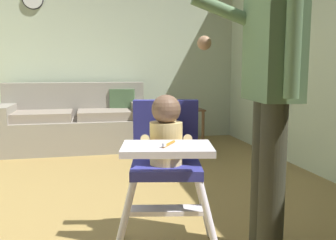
# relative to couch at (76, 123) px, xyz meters

# --- Properties ---
(ground) EXTENTS (6.07, 7.60, 0.10)m
(ground) POSITION_rel_couch_xyz_m (0.12, -2.51, -0.38)
(ground) COLOR #9D7F45
(wall_far) EXTENTS (5.27, 0.06, 2.61)m
(wall_far) POSITION_rel_couch_xyz_m (0.12, 0.52, 0.97)
(wall_far) COLOR beige
(wall_far) RESTS_ON ground
(couch) EXTENTS (1.89, 0.86, 0.86)m
(couch) POSITION_rel_couch_xyz_m (0.00, 0.00, 0.00)
(couch) COLOR gray
(couch) RESTS_ON ground
(high_chair) EXTENTS (0.71, 0.80, 0.91)m
(high_chair) POSITION_rel_couch_xyz_m (0.55, -3.07, 0.29)
(high_chair) COLOR white
(high_chair) RESTS_ON ground
(adult_standing) EXTENTS (0.51, 0.53, 1.67)m
(adult_standing) POSITION_rel_couch_xyz_m (1.11, -3.13, 0.61)
(adult_standing) COLOR #373729
(adult_standing) RESTS_ON ground
(side_table) EXTENTS (0.40, 0.40, 0.52)m
(side_table) POSITION_rel_couch_xyz_m (1.45, -0.26, 0.05)
(side_table) COLOR brown
(side_table) RESTS_ON ground
(sippy_cup) EXTENTS (0.07, 0.07, 0.10)m
(sippy_cup) POSITION_rel_couch_xyz_m (1.42, -0.26, 0.24)
(sippy_cup) COLOR gold
(sippy_cup) RESTS_ON side_table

